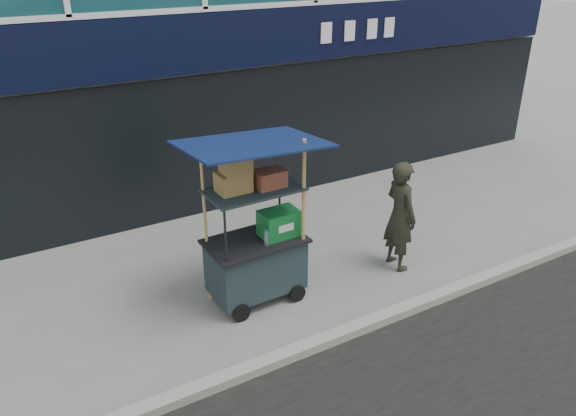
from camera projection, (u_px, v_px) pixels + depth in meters
ground at (343, 325)px, 7.00m from camera, size 80.00×80.00×0.00m
curb at (353, 330)px, 6.82m from camera, size 80.00×0.18×0.12m
vendor_cart at (257, 245)px, 7.22m from camera, size 1.70×1.22×2.27m
vendor_man at (400, 216)px, 7.96m from camera, size 0.43×0.62×1.63m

